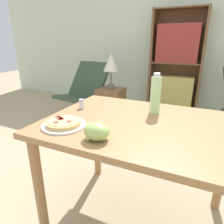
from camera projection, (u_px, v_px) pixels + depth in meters
ground_plane at (128, 207)px, 1.53m from camera, size 14.00×14.00×0.00m
wall_back at (185, 35)px, 3.34m from camera, size 8.00×0.05×2.60m
dining_table at (141, 139)px, 1.20m from camera, size 1.13×0.84×0.75m
pizza_on_plate at (64, 124)px, 1.11m from camera, size 0.24×0.24×0.04m
grape_bunch at (96, 132)px, 0.94m from camera, size 0.13×0.10×0.09m
drink_bottle at (156, 95)px, 1.28m from camera, size 0.07×0.07×0.26m
salt_shaker at (82, 104)px, 1.39m from camera, size 0.04×0.04×0.07m
lounge_chair_near at (83, 101)px, 3.19m from camera, size 0.70×0.84×0.88m
bookshelf at (175, 67)px, 3.38m from camera, size 0.85×0.31×1.70m
side_table at (111, 108)px, 2.91m from camera, size 0.34×0.34×0.56m
table_lamp at (111, 64)px, 2.70m from camera, size 0.21×0.21×0.47m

